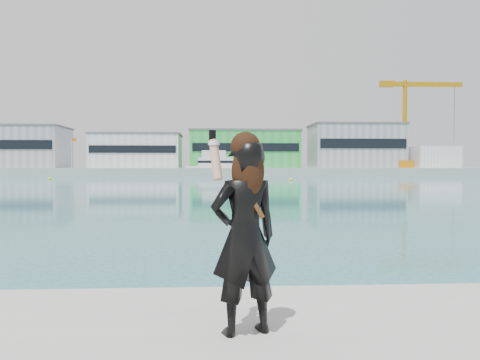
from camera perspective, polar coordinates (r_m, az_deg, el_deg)
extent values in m
cube|color=#9E9E99|center=(134.42, -2.96, 1.07)|extent=(320.00, 40.00, 2.00)
cube|color=gray|center=(143.36, -25.57, 3.55)|extent=(26.00, 16.00, 11.00)
cube|color=black|center=(135.94, -26.88, 3.88)|extent=(24.70, 0.20, 2.42)
cube|color=#59595B|center=(143.69, -25.60, 5.84)|extent=(26.52, 16.32, 0.50)
cube|color=silver|center=(134.25, -12.41, 3.38)|extent=(24.00, 15.00, 9.00)
cube|color=black|center=(126.78, -12.97, 3.69)|extent=(22.80, 0.20, 1.98)
cube|color=#59595B|center=(134.49, -12.43, 5.40)|extent=(24.48, 15.30, 0.50)
cube|color=green|center=(132.77, 0.50, 3.65)|extent=(30.00, 16.00, 10.00)
cube|color=black|center=(124.71, 0.73, 4.02)|extent=(28.50, 0.20, 2.20)
cube|color=#59595B|center=(133.06, 0.50, 5.91)|extent=(30.60, 16.32, 0.50)
cube|color=gray|center=(138.54, 13.86, 3.93)|extent=(25.00, 15.00, 12.00)
cube|color=black|center=(131.32, 14.83, 4.32)|extent=(23.75, 0.20, 2.64)
cube|color=#59595B|center=(138.94, 13.87, 6.51)|extent=(25.50, 15.30, 0.50)
cube|color=silver|center=(144.57, 22.46, 2.57)|extent=(12.00, 10.00, 6.00)
cube|color=orange|center=(136.82, 19.39, 1.83)|extent=(4.00, 4.00, 2.00)
cylinder|color=orange|center=(137.41, 19.44, 6.84)|extent=(1.20, 1.20, 22.00)
cube|color=orange|center=(141.08, 21.77, 10.77)|extent=(20.00, 1.20, 1.20)
cube|color=orange|center=(136.90, 17.51, 11.10)|extent=(4.00, 1.60, 1.60)
cylinder|color=black|center=(143.52, 24.66, 7.36)|extent=(0.10, 0.10, 16.00)
cylinder|color=silver|center=(131.01, -19.84, 3.15)|extent=(0.16, 0.16, 8.00)
cube|color=#CA540B|center=(130.98, -19.61, 4.64)|extent=(1.20, 0.04, 0.80)
cylinder|color=silver|center=(127.45, 7.00, 3.28)|extent=(0.16, 0.16, 8.00)
cube|color=#CA540B|center=(127.70, 7.27, 4.80)|extent=(1.20, 0.04, 0.80)
cube|color=silver|center=(122.41, -2.30, 1.12)|extent=(18.73, 6.67, 2.45)
cube|color=silver|center=(122.32, -2.78, 2.22)|extent=(10.53, 5.15, 2.24)
cube|color=silver|center=(122.27, -3.25, 3.18)|extent=(6.40, 3.99, 1.84)
cube|color=black|center=(122.32, -2.78, 2.22)|extent=(10.75, 5.27, 0.61)
cylinder|color=silver|center=(122.34, -3.25, 4.08)|extent=(0.16, 0.16, 2.04)
sphere|color=#EDED0C|center=(77.63, 6.22, -0.05)|extent=(0.50, 0.50, 0.50)
sphere|color=#EDED0C|center=(89.67, -22.17, 0.06)|extent=(0.50, 0.50, 0.50)
imported|color=black|center=(3.93, 0.56, -7.00)|extent=(0.69, 0.56, 1.62)
sphere|color=black|center=(3.87, 0.68, 4.09)|extent=(0.25, 0.25, 0.25)
ellipsoid|color=black|center=(3.82, 0.97, 1.04)|extent=(0.27, 0.14, 0.43)
cylinder|color=tan|center=(3.90, -3.00, 2.48)|extent=(0.13, 0.20, 0.35)
cylinder|color=white|center=(3.94, -3.19, 4.51)|extent=(0.10, 0.10, 0.03)
cube|color=black|center=(3.98, -3.39, 5.26)|extent=(0.06, 0.03, 0.12)
cube|color=#4C2D14|center=(3.83, 1.47, -2.35)|extent=(0.22, 0.09, 0.33)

